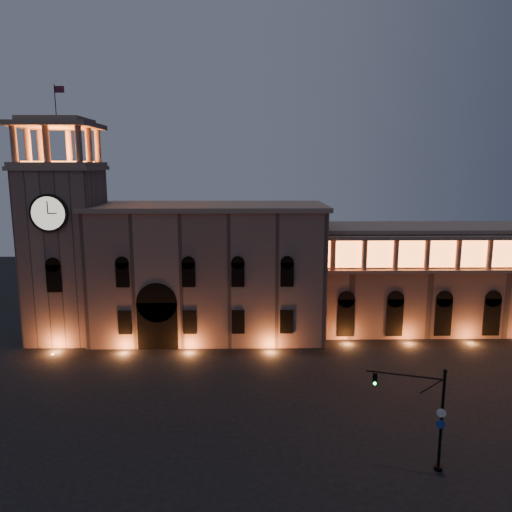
# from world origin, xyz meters

# --- Properties ---
(ground) EXTENTS (160.00, 160.00, 0.00)m
(ground) POSITION_xyz_m (0.00, 0.00, 0.00)
(ground) COLOR black
(ground) RESTS_ON ground
(government_building) EXTENTS (30.80, 12.80, 17.60)m
(government_building) POSITION_xyz_m (-2.08, 21.93, 8.77)
(government_building) COLOR #7D5D52
(government_building) RESTS_ON ground
(clock_tower) EXTENTS (9.80, 9.80, 32.40)m
(clock_tower) POSITION_xyz_m (-20.50, 20.98, 12.50)
(clock_tower) COLOR #7D5D52
(clock_tower) RESTS_ON ground
(colonnade_wing) EXTENTS (40.60, 11.50, 14.50)m
(colonnade_wing) POSITION_xyz_m (32.00, 23.92, 7.33)
(colonnade_wing) COLOR #79584D
(colonnade_wing) RESTS_ON ground
(traffic_light) EXTENTS (5.67, 2.08, 8.10)m
(traffic_light) POSITION_xyz_m (16.61, -9.14, 4.26)
(traffic_light) COLOR black
(traffic_light) RESTS_ON ground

